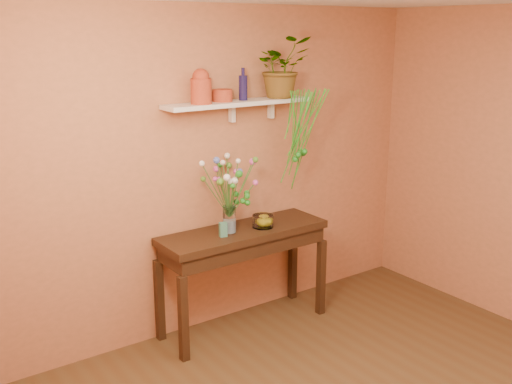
# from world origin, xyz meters

# --- Properties ---
(room) EXTENTS (4.04, 4.04, 2.70)m
(room) POSITION_xyz_m (0.00, 0.00, 1.35)
(room) COLOR #4E381F
(room) RESTS_ON ground
(sideboard) EXTENTS (1.46, 0.47, 0.89)m
(sideboard) POSITION_xyz_m (0.01, 1.75, 0.76)
(sideboard) COLOR #331E10
(sideboard) RESTS_ON ground
(wall_shelf) EXTENTS (1.30, 0.24, 0.19)m
(wall_shelf) POSITION_xyz_m (0.06, 1.87, 1.92)
(wall_shelf) COLOR white
(wall_shelf) RESTS_ON room
(terracotta_jug) EXTENTS (0.17, 0.17, 0.27)m
(terracotta_jug) POSITION_xyz_m (-0.31, 1.84, 2.07)
(terracotta_jug) COLOR #B23D25
(terracotta_jug) RESTS_ON wall_shelf
(terracotta_pot) EXTENTS (0.19, 0.19, 0.10)m
(terracotta_pot) POSITION_xyz_m (-0.09, 1.89, 1.99)
(terracotta_pot) COLOR #B23D25
(terracotta_pot) RESTS_ON wall_shelf
(blue_bottle) EXTENTS (0.09, 0.09, 0.26)m
(blue_bottle) POSITION_xyz_m (0.10, 1.87, 2.04)
(blue_bottle) COLOR #191442
(blue_bottle) RESTS_ON wall_shelf
(spider_plant) EXTENTS (0.52, 0.47, 0.51)m
(spider_plant) POSITION_xyz_m (0.47, 1.84, 2.19)
(spider_plant) COLOR #248222
(spider_plant) RESTS_ON wall_shelf
(plant_fronds) EXTENTS (0.38, 0.38, 0.88)m
(plant_fronds) POSITION_xyz_m (0.55, 1.68, 1.60)
(plant_fronds) COLOR #248222
(plant_fronds) RESTS_ON wall_shelf
(glass_vase) EXTENTS (0.11, 0.11, 0.22)m
(glass_vase) POSITION_xyz_m (-0.13, 1.74, 0.98)
(glass_vase) COLOR white
(glass_vase) RESTS_ON sideboard
(bouquet) EXTENTS (0.51, 0.41, 0.51)m
(bouquet) POSITION_xyz_m (-0.10, 1.74, 1.33)
(bouquet) COLOR #386B28
(bouquet) RESTS_ON glass_vase
(glass_bowl) EXTENTS (0.18, 0.18, 0.11)m
(glass_bowl) POSITION_xyz_m (0.17, 1.69, 0.93)
(glass_bowl) COLOR white
(glass_bowl) RESTS_ON sideboard
(lemon) EXTENTS (0.09, 0.09, 0.09)m
(lemon) POSITION_xyz_m (0.19, 1.70, 0.93)
(lemon) COLOR yellow
(lemon) RESTS_ON glass_bowl
(carton) EXTENTS (0.07, 0.06, 0.12)m
(carton) POSITION_xyz_m (-0.23, 1.68, 0.94)
(carton) COLOR #376685
(carton) RESTS_ON sideboard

